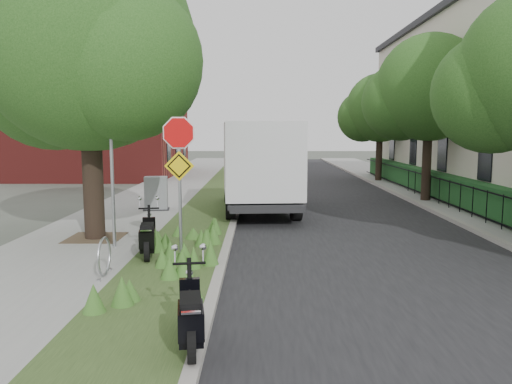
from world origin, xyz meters
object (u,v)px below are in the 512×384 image
(scooter_far, at_px, (191,322))
(utility_cabinet, at_px, (156,194))
(scooter_near, at_px, (148,241))
(box_truck, at_px, (259,163))
(sign_assembly, at_px, (179,159))

(scooter_far, height_order, utility_cabinet, utility_cabinet)
(scooter_near, distance_m, box_truck, 7.25)
(sign_assembly, relative_size, box_truck, 0.52)
(scooter_near, relative_size, box_truck, 0.26)
(scooter_far, bearing_deg, scooter_near, 108.81)
(box_truck, height_order, utility_cabinet, box_truck)
(utility_cabinet, bearing_deg, box_truck, 1.24)
(sign_assembly, xyz_separation_m, scooter_far, (0.83, -4.45, -1.85))
(sign_assembly, height_order, scooter_far, sign_assembly)
(sign_assembly, xyz_separation_m, scooter_near, (-0.77, 0.24, -1.83))
(sign_assembly, relative_size, scooter_far, 2.07)
(box_truck, distance_m, utility_cabinet, 3.81)
(scooter_near, height_order, scooter_far, scooter_near)
(scooter_near, bearing_deg, scooter_far, -71.19)
(sign_assembly, bearing_deg, scooter_near, 162.57)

